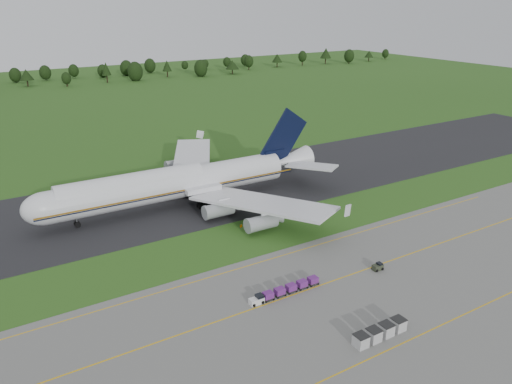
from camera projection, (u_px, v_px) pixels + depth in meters
ground at (245, 238)px, 100.36m from camera, size 600.00×600.00×0.00m
apron at (361, 326)px, 73.23m from camera, size 300.00×52.00×0.06m
taxiway at (188, 195)px, 122.68m from camera, size 300.00×40.00×0.08m
apron_markings at (330, 303)px, 78.82m from camera, size 300.00×30.20×0.01m
tree_line at (23, 78)px, 267.30m from camera, size 528.45×23.66×11.64m
aircraft at (178, 183)px, 114.41m from camera, size 70.53×69.24×19.94m
baggage_train at (284, 290)px, 80.97m from camera, size 13.16×1.40×1.34m
utility_cart at (378, 267)px, 88.37m from camera, size 1.88×1.30×1.02m
uld_row at (380, 332)px, 70.39m from camera, size 9.07×1.87×1.85m
edge_markers at (261, 221)px, 107.57m from camera, size 10.40×0.30×0.60m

